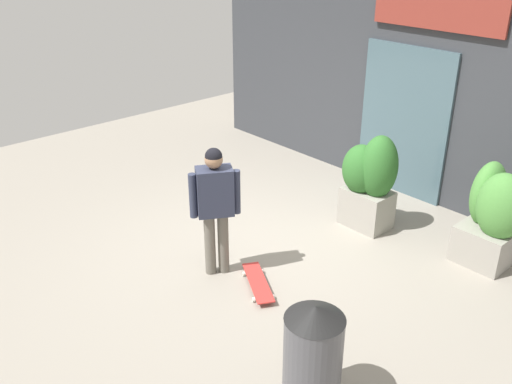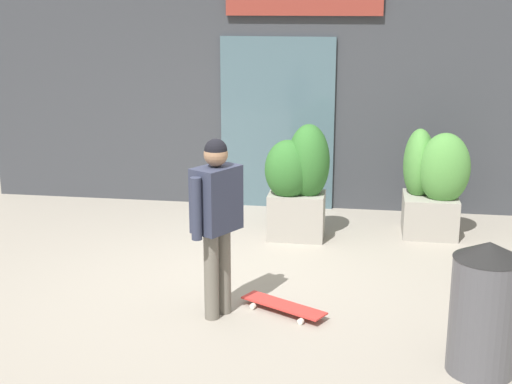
{
  "view_description": "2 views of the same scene",
  "coord_description": "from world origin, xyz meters",
  "px_view_note": "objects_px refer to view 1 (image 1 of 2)",
  "views": [
    {
      "loc": [
        4.62,
        -4.14,
        3.82
      ],
      "look_at": [
        0.34,
        -0.28,
        1.05
      ],
      "focal_mm": 39.27,
      "sensor_mm": 36.0,
      "label": 1
    },
    {
      "loc": [
        1.3,
        -6.49,
        2.75
      ],
      "look_at": [
        0.34,
        -0.28,
        1.05
      ],
      "focal_mm": 50.66,
      "sensor_mm": 36.0,
      "label": 2
    }
  ],
  "objects_px": {
    "planter_box_left": "(492,215)",
    "planter_box_right": "(370,180)",
    "trash_bin": "(313,356)",
    "skateboard": "(258,282)",
    "skateboarder": "(215,200)"
  },
  "relations": [
    {
      "from": "planter_box_left",
      "to": "trash_bin",
      "type": "bearing_deg",
      "value": -87.8
    },
    {
      "from": "skateboard",
      "to": "trash_bin",
      "type": "distance_m",
      "value": 1.85
    },
    {
      "from": "skateboard",
      "to": "trash_bin",
      "type": "relative_size",
      "value": 0.79
    },
    {
      "from": "skateboarder",
      "to": "planter_box_left",
      "type": "bearing_deg",
      "value": 82.68
    },
    {
      "from": "trash_bin",
      "to": "planter_box_left",
      "type": "bearing_deg",
      "value": 92.2
    },
    {
      "from": "planter_box_right",
      "to": "trash_bin",
      "type": "xyz_separation_m",
      "value": [
        1.68,
        -2.92,
        -0.19
      ]
    },
    {
      "from": "planter_box_left",
      "to": "planter_box_right",
      "type": "height_order",
      "value": "planter_box_right"
    },
    {
      "from": "trash_bin",
      "to": "skateboard",
      "type": "bearing_deg",
      "value": 152.83
    },
    {
      "from": "skateboarder",
      "to": "trash_bin",
      "type": "relative_size",
      "value": 1.55
    },
    {
      "from": "skateboard",
      "to": "trash_bin",
      "type": "xyz_separation_m",
      "value": [
        1.6,
        -0.82,
        0.46
      ]
    },
    {
      "from": "planter_box_left",
      "to": "planter_box_right",
      "type": "relative_size",
      "value": 0.92
    },
    {
      "from": "skateboard",
      "to": "trash_bin",
      "type": "height_order",
      "value": "trash_bin"
    },
    {
      "from": "skateboarder",
      "to": "trash_bin",
      "type": "distance_m",
      "value": 2.32
    },
    {
      "from": "planter_box_left",
      "to": "skateboard",
      "type": "bearing_deg",
      "value": -120.43
    },
    {
      "from": "planter_box_left",
      "to": "trash_bin",
      "type": "height_order",
      "value": "planter_box_left"
    }
  ]
}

